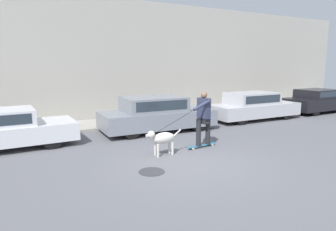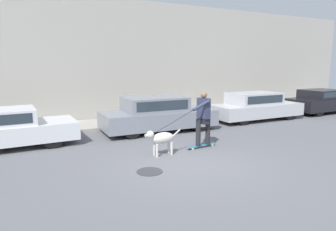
{
  "view_description": "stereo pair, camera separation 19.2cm",
  "coord_description": "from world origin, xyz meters",
  "px_view_note": "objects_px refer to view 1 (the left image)",
  "views": [
    {
      "loc": [
        -4.27,
        -6.45,
        2.6
      ],
      "look_at": [
        0.34,
        2.0,
        0.95
      ],
      "focal_mm": 32.0,
      "sensor_mm": 36.0,
      "label": 1
    },
    {
      "loc": [
        -4.1,
        -6.54,
        2.6
      ],
      "look_at": [
        0.34,
        2.0,
        0.95
      ],
      "focal_mm": 32.0,
      "sensor_mm": 36.0,
      "label": 2
    }
  ],
  "objects_px": {
    "fire_hydrant": "(200,112)",
    "skateboarder": "(203,116)",
    "parked_car_1": "(157,115)",
    "parked_car_2": "(253,106)",
    "dog": "(162,138)",
    "parked_car_3": "(318,101)"
  },
  "relations": [
    {
      "from": "parked_car_1",
      "to": "parked_car_2",
      "type": "bearing_deg",
      "value": 2.01
    },
    {
      "from": "parked_car_2",
      "to": "skateboarder",
      "type": "xyz_separation_m",
      "value": [
        -4.91,
        -2.84,
        0.38
      ]
    },
    {
      "from": "parked_car_2",
      "to": "dog",
      "type": "bearing_deg",
      "value": -154.09
    },
    {
      "from": "parked_car_2",
      "to": "dog",
      "type": "distance_m",
      "value": 7.07
    },
    {
      "from": "parked_car_1",
      "to": "parked_car_2",
      "type": "distance_m",
      "value": 5.12
    },
    {
      "from": "parked_car_3",
      "to": "parked_car_2",
      "type": "bearing_deg",
      "value": 179.63
    },
    {
      "from": "parked_car_1",
      "to": "dog",
      "type": "xyz_separation_m",
      "value": [
        -1.29,
        -2.98,
        -0.15
      ]
    },
    {
      "from": "dog",
      "to": "skateboarder",
      "type": "relative_size",
      "value": 0.48
    },
    {
      "from": "skateboarder",
      "to": "fire_hydrant",
      "type": "height_order",
      "value": "skateboarder"
    },
    {
      "from": "dog",
      "to": "fire_hydrant",
      "type": "bearing_deg",
      "value": -137.1
    },
    {
      "from": "parked_car_1",
      "to": "dog",
      "type": "relative_size",
      "value": 3.95
    },
    {
      "from": "parked_car_1",
      "to": "fire_hydrant",
      "type": "bearing_deg",
      "value": 19.76
    },
    {
      "from": "parked_car_2",
      "to": "parked_car_1",
      "type": "bearing_deg",
      "value": -179.0
    },
    {
      "from": "parked_car_2",
      "to": "fire_hydrant",
      "type": "height_order",
      "value": "parked_car_2"
    },
    {
      "from": "parked_car_3",
      "to": "fire_hydrant",
      "type": "height_order",
      "value": "parked_car_3"
    },
    {
      "from": "parked_car_3",
      "to": "fire_hydrant",
      "type": "distance_m",
      "value": 7.29
    },
    {
      "from": "skateboarder",
      "to": "fire_hydrant",
      "type": "xyz_separation_m",
      "value": [
        2.44,
        3.69,
        -0.59
      ]
    },
    {
      "from": "parked_car_3",
      "to": "skateboarder",
      "type": "height_order",
      "value": "skateboarder"
    },
    {
      "from": "skateboarder",
      "to": "fire_hydrant",
      "type": "relative_size",
      "value": 3.04
    },
    {
      "from": "fire_hydrant",
      "to": "skateboarder",
      "type": "bearing_deg",
      "value": -123.49
    },
    {
      "from": "dog",
      "to": "parked_car_1",
      "type": "bearing_deg",
      "value": -114.69
    },
    {
      "from": "parked_car_2",
      "to": "skateboarder",
      "type": "relative_size",
      "value": 1.9
    }
  ]
}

